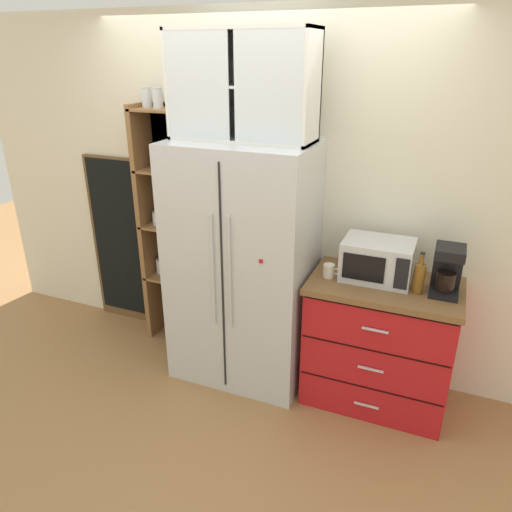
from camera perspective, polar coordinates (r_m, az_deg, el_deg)
ground_plane at (r=3.81m, az=-1.58°, el=-13.26°), size 10.73×10.73×0.00m
wall_back_cream at (r=3.57m, az=0.83°, el=7.15°), size 5.02×0.10×2.55m
refrigerator at (r=3.38m, az=-1.57°, el=-1.10°), size 0.96×0.67×1.74m
pantry_shelf_column at (r=3.87m, az=-9.98°, el=3.87°), size 0.46×0.30×2.03m
counter_cabinet at (r=3.39m, az=14.42°, el=-9.90°), size 0.96×0.60×0.90m
microwave at (r=3.18m, az=14.28°, el=-0.45°), size 0.44×0.33×0.26m
coffee_maker at (r=3.11m, az=21.85°, el=-1.48°), size 0.17×0.20×0.31m
mug_sage at (r=3.12m, az=15.21°, el=-2.70°), size 0.11×0.08×0.09m
mug_cream at (r=3.16m, az=8.70°, el=-1.76°), size 0.11×0.07×0.09m
bottle_amber at (r=3.07m, az=18.91°, el=-2.16°), size 0.07×0.07×0.27m
upper_cabinet at (r=3.14m, az=-1.44°, el=19.63°), size 0.92×0.32×0.66m
chalkboard_menu at (r=4.30m, az=-15.64°, el=1.65°), size 0.60×0.04×1.48m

